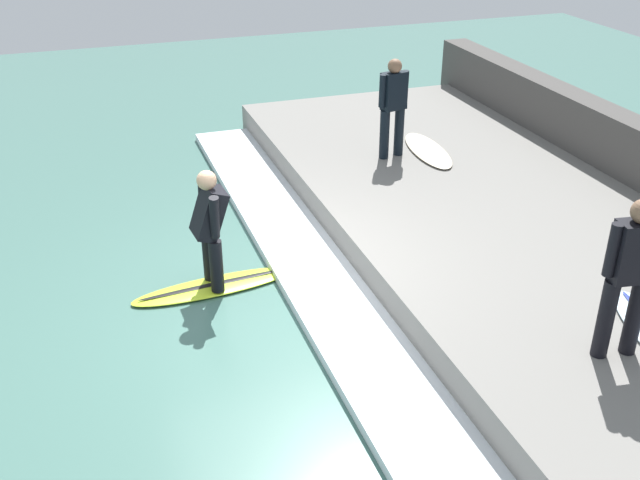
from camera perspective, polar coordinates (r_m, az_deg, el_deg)
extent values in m
plane|color=#426B60|center=(9.13, -4.12, -4.55)|extent=(28.00, 28.00, 0.00)
cube|color=slate|center=(10.27, 14.50, 0.04)|extent=(4.40, 12.26, 0.49)
cube|color=silver|center=(9.27, 0.14, -3.48)|extent=(0.98, 11.65, 0.12)
ellipsoid|color=#BFE02D|center=(9.40, -8.03, -3.50)|extent=(2.11, 0.67, 0.06)
ellipsoid|color=black|center=(9.39, -8.04, -3.34)|extent=(1.91, 0.25, 0.01)
cylinder|color=black|center=(9.09, -7.90, -1.97)|extent=(0.16, 0.16, 0.68)
cylinder|color=black|center=(9.35, -8.45, -1.12)|extent=(0.16, 0.16, 0.68)
cube|color=black|center=(8.92, -8.45, 2.09)|extent=(0.46, 0.43, 0.66)
sphere|color=tan|center=(8.76, -8.64, 4.52)|extent=(0.23, 0.23, 0.23)
cylinder|color=black|center=(8.71, -8.04, 1.71)|extent=(0.12, 0.20, 0.55)
cylinder|color=black|center=(9.11, -8.87, 2.86)|extent=(0.12, 0.20, 0.55)
cylinder|color=black|center=(12.03, 6.04, 8.24)|extent=(0.15, 0.15, 0.78)
cylinder|color=black|center=(11.87, 4.93, 8.01)|extent=(0.15, 0.15, 0.78)
cube|color=black|center=(11.74, 5.64, 11.24)|extent=(0.42, 0.32, 0.58)
sphere|color=#846047|center=(11.64, 5.73, 13.05)|extent=(0.22, 0.22, 0.22)
cylinder|color=black|center=(11.86, 6.48, 11.53)|extent=(0.11, 0.12, 0.51)
cylinder|color=black|center=(11.61, 4.79, 11.25)|extent=(0.11, 0.12, 0.51)
ellipsoid|color=beige|center=(12.32, 8.22, 6.80)|extent=(0.72, 1.72, 0.06)
cylinder|color=black|center=(7.77, 22.83, -5.34)|extent=(0.16, 0.16, 0.83)
cylinder|color=black|center=(7.62, 20.93, -5.63)|extent=(0.16, 0.16, 0.83)
cube|color=black|center=(7.35, 22.86, -0.80)|extent=(0.42, 0.29, 0.60)
cylinder|color=black|center=(7.22, 21.42, -0.72)|extent=(0.11, 0.12, 0.53)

